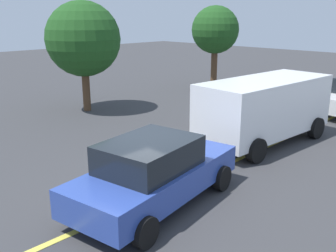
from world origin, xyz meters
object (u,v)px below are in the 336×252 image
object	(u,v)px
tree_left_verge	(215,30)
tree_centre_verge	(83,39)
white_van	(265,106)
car_blue_mid_road	(154,172)

from	to	relation	value
tree_left_verge	tree_centre_verge	distance (m)	8.36
tree_centre_verge	white_van	bearing A→B (deg)	-78.17
car_blue_mid_road	tree_centre_verge	distance (m)	10.05
car_blue_mid_road	tree_left_verge	bearing A→B (deg)	33.00
car_blue_mid_road	tree_centre_verge	xyz separation A→B (m)	(4.08, 8.87, 2.41)
white_van	tree_centre_verge	bearing A→B (deg)	101.83
tree_left_verge	tree_centre_verge	world-z (taller)	tree_centre_verge
tree_left_verge	tree_centre_verge	bearing A→B (deg)	174.41
car_blue_mid_road	tree_left_verge	world-z (taller)	tree_left_verge
white_van	tree_centre_verge	distance (m)	8.63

